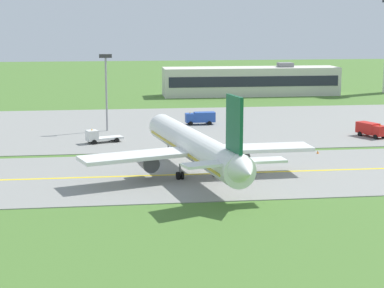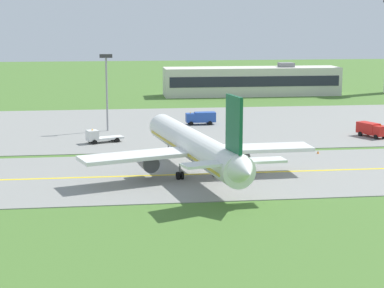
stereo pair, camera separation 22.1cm
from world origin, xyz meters
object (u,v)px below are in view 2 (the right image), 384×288
at_px(service_truck_baggage, 372,129).
at_px(service_truck_fuel, 201,117).
at_px(airplane_lead, 195,146).
at_px(apron_light_mast, 107,83).
at_px(service_truck_catering, 99,137).

relative_size(service_truck_baggage, service_truck_fuel, 1.05).
bearing_deg(service_truck_baggage, airplane_lead, -144.51).
bearing_deg(apron_light_mast, airplane_lead, -72.82).
relative_size(airplane_lead, service_truck_baggage, 6.24).
height_order(service_truck_fuel, apron_light_mast, apron_light_mast).
relative_size(service_truck_catering, apron_light_mast, 0.46).
height_order(service_truck_baggage, apron_light_mast, apron_light_mast).
bearing_deg(service_truck_fuel, apron_light_mast, -164.54).
distance_m(service_truck_fuel, apron_light_mast, 21.05).
height_order(service_truck_baggage, service_truck_fuel, same).
bearing_deg(service_truck_catering, apron_light_mast, 83.36).
height_order(airplane_lead, service_truck_fuel, airplane_lead).
distance_m(service_truck_baggage, apron_light_mast, 49.94).
bearing_deg(service_truck_fuel, service_truck_catering, -138.81).
relative_size(airplane_lead, apron_light_mast, 2.69).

